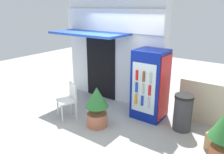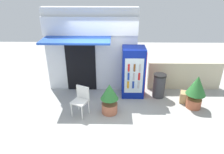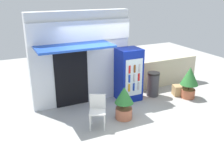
% 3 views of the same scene
% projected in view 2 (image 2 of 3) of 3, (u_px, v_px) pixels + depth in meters
% --- Properties ---
extents(ground, '(16.00, 16.00, 0.00)m').
position_uv_depth(ground, '(107.00, 110.00, 6.14)').
color(ground, '#A3A39E').
extents(storefront_building, '(3.13, 1.32, 2.88)m').
position_uv_depth(storefront_building, '(91.00, 49.00, 6.89)').
color(storefront_building, silver).
rests_on(storefront_building, ground).
extents(drink_cooler, '(0.76, 0.73, 1.71)m').
position_uv_depth(drink_cooler, '(133.00, 72.00, 6.69)').
color(drink_cooler, navy).
rests_on(drink_cooler, ground).
extents(plastic_chair, '(0.55, 0.54, 0.87)m').
position_uv_depth(plastic_chair, '(81.00, 99.00, 5.79)').
color(plastic_chair, silver).
rests_on(plastic_chair, ground).
extents(potted_plant_near_shop, '(0.53, 0.53, 0.95)m').
position_uv_depth(potted_plant_near_shop, '(109.00, 97.00, 5.84)').
color(potted_plant_near_shop, '#BC6B4C').
rests_on(potted_plant_near_shop, ground).
extents(potted_plant_curbside, '(0.59, 0.59, 1.07)m').
position_uv_depth(potted_plant_curbside, '(196.00, 90.00, 6.05)').
color(potted_plant_curbside, '#AD5B3D').
rests_on(potted_plant_curbside, ground).
extents(trash_bin, '(0.42, 0.42, 0.83)m').
position_uv_depth(trash_bin, '(159.00, 86.00, 6.75)').
color(trash_bin, '#38383D').
rests_on(trash_bin, ground).
extents(stone_boundary_wall, '(2.62, 0.23, 1.01)m').
position_uv_depth(stone_boundary_wall, '(184.00, 75.00, 7.28)').
color(stone_boundary_wall, beige).
rests_on(stone_boundary_wall, ground).
extents(cardboard_box, '(0.45, 0.43, 0.35)m').
position_uv_depth(cardboard_box, '(186.00, 97.00, 6.52)').
color(cardboard_box, tan).
rests_on(cardboard_box, ground).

